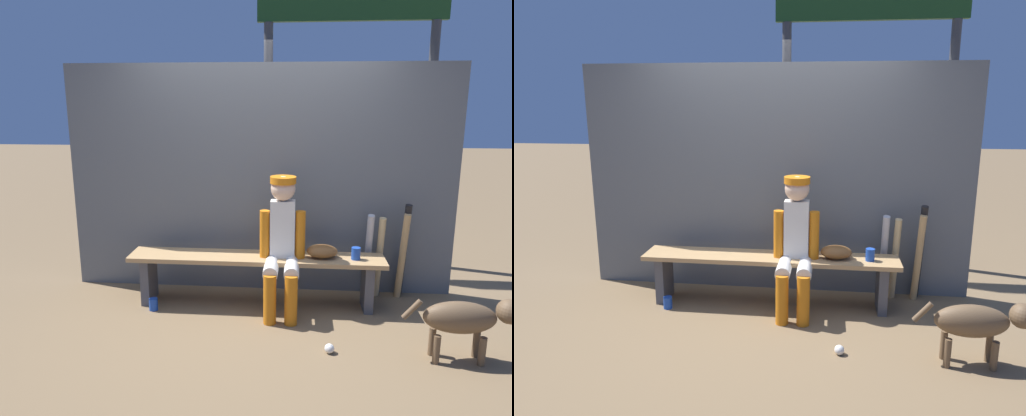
# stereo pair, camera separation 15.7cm
# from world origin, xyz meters

# --- Properties ---
(ground_plane) EXTENTS (30.00, 30.00, 0.00)m
(ground_plane) POSITION_xyz_m (0.00, 0.00, 0.00)
(ground_plane) COLOR brown
(chainlink_fence) EXTENTS (3.75, 0.03, 2.21)m
(chainlink_fence) POSITION_xyz_m (0.00, 0.40, 1.11)
(chainlink_fence) COLOR #595E63
(chainlink_fence) RESTS_ON ground_plane
(dugout_bench) EXTENTS (2.34, 0.36, 0.48)m
(dugout_bench) POSITION_xyz_m (0.00, 0.00, 0.37)
(dugout_bench) COLOR tan
(dugout_bench) RESTS_ON ground_plane
(player_seated) EXTENTS (0.41, 0.55, 1.22)m
(player_seated) POSITION_xyz_m (0.24, -0.11, 0.66)
(player_seated) COLOR silver
(player_seated) RESTS_ON ground_plane
(baseball_glove) EXTENTS (0.28, 0.20, 0.12)m
(baseball_glove) POSITION_xyz_m (0.60, 0.00, 0.54)
(baseball_glove) COLOR brown
(baseball_glove) RESTS_ON dugout_bench
(bat_aluminum_silver) EXTENTS (0.07, 0.27, 0.84)m
(bat_aluminum_silver) POSITION_xyz_m (1.05, 0.27, 0.42)
(bat_aluminum_silver) COLOR #B7B7BC
(bat_aluminum_silver) RESTS_ON ground_plane
(bat_wood_natural) EXTENTS (0.09, 0.17, 0.81)m
(bat_wood_natural) POSITION_xyz_m (1.16, 0.26, 0.40)
(bat_wood_natural) COLOR tan
(bat_wood_natural) RESTS_ON ground_plane
(bat_wood_tan) EXTENTS (0.09, 0.20, 0.86)m
(bat_wood_tan) POSITION_xyz_m (1.37, 0.23, 0.43)
(bat_wood_tan) COLOR tan
(bat_wood_tan) RESTS_ON ground_plane
(bat_aluminum_black) EXTENTS (0.07, 0.23, 0.94)m
(bat_aluminum_black) POSITION_xyz_m (1.38, 0.28, 0.47)
(bat_aluminum_black) COLOR black
(bat_aluminum_black) RESTS_ON ground_plane
(baseball) EXTENTS (0.07, 0.07, 0.07)m
(baseball) POSITION_xyz_m (0.63, -0.83, 0.04)
(baseball) COLOR white
(baseball) RESTS_ON ground_plane
(cup_on_ground) EXTENTS (0.08, 0.08, 0.11)m
(cup_on_ground) POSITION_xyz_m (-0.92, -0.21, 0.06)
(cup_on_ground) COLOR #1E47AD
(cup_on_ground) RESTS_ON ground_plane
(cup_on_bench) EXTENTS (0.08, 0.08, 0.11)m
(cup_on_bench) POSITION_xyz_m (0.90, -0.02, 0.53)
(cup_on_bench) COLOR #1E47AD
(cup_on_bench) RESTS_ON dugout_bench
(scoreboard) EXTENTS (2.26, 0.27, 3.80)m
(scoreboard) POSITION_xyz_m (0.96, 1.25, 2.69)
(scoreboard) COLOR #3F3F42
(scoreboard) RESTS_ON ground_plane
(dog) EXTENTS (0.84, 0.20, 0.49)m
(dog) POSITION_xyz_m (1.61, -0.84, 0.34)
(dog) COLOR brown
(dog) RESTS_ON ground_plane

